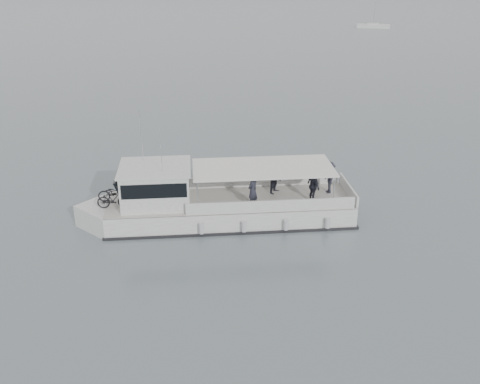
{
  "coord_description": "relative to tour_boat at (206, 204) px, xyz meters",
  "views": [
    {
      "loc": [
        -0.0,
        -23.24,
        12.73
      ],
      "look_at": [
        0.18,
        1.97,
        1.6
      ],
      "focal_mm": 40.0,
      "sensor_mm": 36.0,
      "label": 1
    }
  ],
  "objects": [
    {
      "name": "tour_boat",
      "position": [
        0.0,
        0.0,
        0.0
      ],
      "size": [
        14.51,
        4.58,
        6.04
      ],
      "rotation": [
        0.0,
        0.0,
        0.09
      ],
      "color": "white",
      "rests_on": "ground"
    },
    {
      "name": "ground",
      "position": [
        1.57,
        -1.86,
        -0.99
      ],
      "size": [
        1400.0,
        1400.0,
        0.0
      ],
      "primitive_type": "plane",
      "color": "slate",
      "rests_on": "ground"
    }
  ]
}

